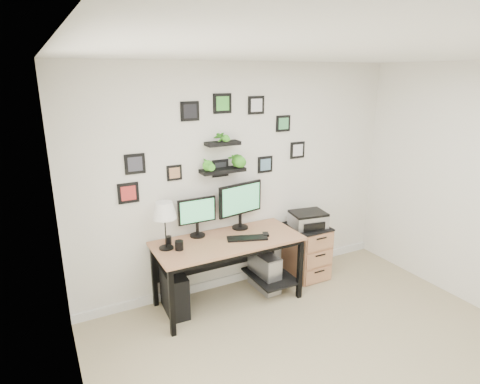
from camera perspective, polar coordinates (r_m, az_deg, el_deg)
room at (r=5.09m, az=0.47°, el=-11.84°), size 4.00×4.00×4.00m
desk at (r=4.44m, az=-1.49°, el=-8.02°), size 1.60×0.70×0.75m
monitor_left at (r=4.37m, az=-6.12°, el=-3.16°), size 0.43×0.17×0.44m
monitor_right at (r=4.54m, az=0.07°, el=-1.44°), size 0.58×0.22×0.54m
keyboard at (r=4.36m, az=1.04°, el=-6.58°), size 0.46×0.27×0.02m
mouse at (r=4.46m, az=3.69°, el=-6.03°), size 0.09×0.11×0.03m
table_lamp at (r=4.06m, az=-10.71°, el=-2.75°), size 0.24×0.24×0.50m
mug at (r=4.14m, az=-8.65°, el=-7.51°), size 0.09×0.09×0.10m
pen_cup at (r=4.30m, az=-10.14°, el=-6.74°), size 0.07×0.07×0.08m
pc_tower_black at (r=4.46m, az=-9.30°, el=-13.89°), size 0.23×0.47×0.46m
pc_tower_grey at (r=4.84m, az=3.52°, el=-11.19°), size 0.22×0.46×0.45m
file_cabinet at (r=5.15m, az=9.50°, el=-8.24°), size 0.43×0.53×0.67m
printer at (r=4.96m, az=9.67°, el=-3.86°), size 0.45×0.38×0.19m
wall_decor at (r=4.38m, az=-2.50°, el=5.87°), size 2.27×0.18×1.06m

